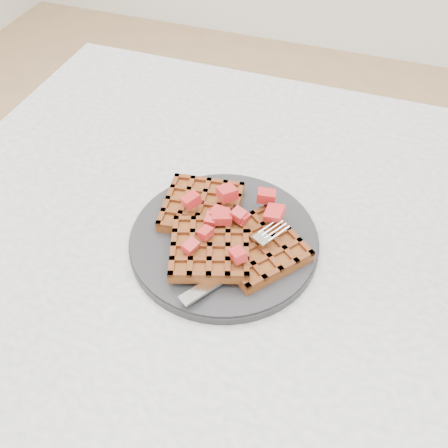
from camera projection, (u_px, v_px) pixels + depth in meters
The scene contains 6 objects.
ground at pixel (282, 446), 1.22m from camera, with size 4.00×4.00×0.00m, color tan.
table at pixel (317, 298), 0.76m from camera, with size 1.20×0.80×0.75m.
plate at pixel (224, 240), 0.67m from camera, with size 0.26×0.26×0.02m, color black.
waffles at pixel (223, 233), 0.66m from camera, with size 0.23×0.20×0.03m.
strawberry_pile at pixel (224, 217), 0.64m from camera, with size 0.15×0.15×0.02m, color maroon, non-canonical shape.
fork at pixel (243, 261), 0.63m from camera, with size 0.02×0.18×0.02m, color silver, non-canonical shape.
Camera 1 is at (0.01, -0.46, 1.27)m, focal length 40.00 mm.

